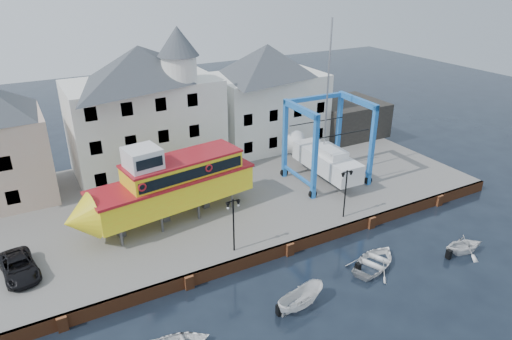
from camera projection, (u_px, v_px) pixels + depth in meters
ground at (289, 255)px, 34.29m from camera, size 140.00×140.00×0.00m
hardstanding at (226, 191)px, 42.86m from camera, size 44.00×22.00×1.00m
quay_wall at (289, 248)px, 34.17m from camera, size 44.00×0.47×1.00m
building_white_main at (145, 108)px, 43.80m from camera, size 14.00×8.30×14.00m
building_white_right at (267, 95)px, 50.68m from camera, size 12.00×8.00×11.20m
shed_dark at (347, 118)px, 54.96m from camera, size 8.00×7.00×4.00m
lamp_post_left at (233, 212)px, 31.77m from camera, size 1.12×0.32×4.20m
lamp_post_right at (346, 182)px, 36.16m from camera, size 1.12×0.32×4.20m
tour_boat at (163, 186)px, 35.61m from camera, size 15.58×5.75×6.63m
travel_lift at (321, 153)px, 43.50m from camera, size 7.14×9.93×14.88m
van at (19, 267)px, 30.23m from camera, size 2.69×4.76×1.25m
motorboat_a at (300, 307)px, 29.09m from camera, size 3.82×1.97×1.41m
motorboat_b at (375, 266)px, 33.04m from camera, size 5.35×4.61×0.93m
motorboat_c at (462, 253)px, 34.52m from camera, size 3.67×3.35×1.64m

